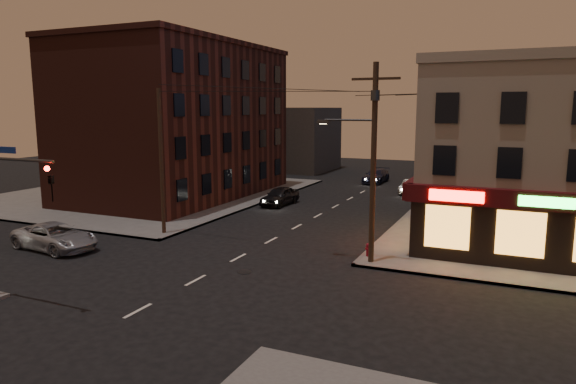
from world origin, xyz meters
The scene contains 15 objects.
ground centered at (0.00, 0.00, 0.00)m, with size 120.00×120.00×0.00m, color black.
sidewalk_nw centered at (-18.00, 19.00, 0.07)m, with size 24.00×28.00×0.15m, color #514F4C.
pizza_building centered at (15.93, 13.43, 5.35)m, with size 15.85×12.85×10.50m.
brick_apartment centered at (-14.50, 19.00, 6.65)m, with size 12.00×20.00×13.00m, color #431C15.
bg_building_ne_a centered at (14.00, 38.00, 3.50)m, with size 10.00×12.00×7.00m, color #3F3D3A.
bg_building_nw centered at (-13.00, 42.00, 4.00)m, with size 9.00×10.00×8.00m, color #3F3D3A.
bg_building_ne_b centered at (12.00, 52.00, 3.00)m, with size 8.00×8.00×6.00m, color #3F3D3A.
utility_pole_main centered at (6.68, 5.80, 5.76)m, with size 4.20×0.44×10.00m.
utility_pole_far centered at (6.80, 32.00, 4.65)m, with size 0.26×0.26×9.00m, color #382619.
utility_pole_west centered at (-6.80, 6.50, 4.65)m, with size 0.24×0.24×9.00m, color #382619.
suv_cross centered at (-10.31, 1.22, 0.74)m, with size 2.45×5.32×1.48m, color gray.
sedan_near centered at (-4.42, 18.73, 0.75)m, with size 1.78×4.42×1.50m, color black.
sedan_mid centered at (4.38, 28.87, 0.65)m, with size 1.37×3.93×1.30m, color slate.
sedan_far centered at (-0.45, 34.71, 0.72)m, with size 2.02×4.97×1.44m, color black.
fire_hydrant centered at (6.40, 6.69, 0.53)m, with size 0.32×0.32×0.70m.
Camera 1 is at (13.33, -19.15, 7.94)m, focal length 32.00 mm.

